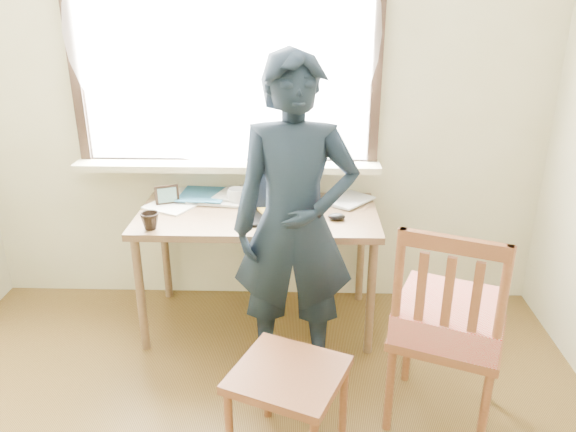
{
  "coord_description": "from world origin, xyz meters",
  "views": [
    {
      "loc": [
        0.27,
        -1.36,
        1.93
      ],
      "look_at": [
        0.2,
        0.95,
        0.99
      ],
      "focal_mm": 35.0,
      "sensor_mm": 36.0,
      "label": 1
    }
  ],
  "objects_px": {
    "person": "(295,225)",
    "side_chair": "(449,320)",
    "laptop": "(278,205)",
    "mug_white": "(237,196)",
    "desk": "(258,224)",
    "work_chair": "(288,384)",
    "mug_dark": "(150,221)"
  },
  "relations": [
    {
      "from": "mug_white",
      "to": "work_chair",
      "type": "xyz_separation_m",
      "value": [
        0.34,
        -1.2,
        -0.4
      ]
    },
    {
      "from": "side_chair",
      "to": "mug_white",
      "type": "bearing_deg",
      "value": 138.35
    },
    {
      "from": "desk",
      "to": "work_chair",
      "type": "bearing_deg",
      "value": -79.02
    },
    {
      "from": "side_chair",
      "to": "mug_dark",
      "type": "bearing_deg",
      "value": 159.71
    },
    {
      "from": "laptop",
      "to": "side_chair",
      "type": "distance_m",
      "value": 1.15
    },
    {
      "from": "desk",
      "to": "side_chair",
      "type": "xyz_separation_m",
      "value": [
        0.93,
        -0.81,
        -0.12
      ]
    },
    {
      "from": "laptop",
      "to": "mug_white",
      "type": "relative_size",
      "value": 3.26
    },
    {
      "from": "desk",
      "to": "person",
      "type": "distance_m",
      "value": 0.53
    },
    {
      "from": "desk",
      "to": "laptop",
      "type": "relative_size",
      "value": 3.56
    },
    {
      "from": "desk",
      "to": "work_chair",
      "type": "xyz_separation_m",
      "value": [
        0.21,
        -1.07,
        -0.28
      ]
    },
    {
      "from": "laptop",
      "to": "mug_dark",
      "type": "bearing_deg",
      "value": -161.3
    },
    {
      "from": "laptop",
      "to": "side_chair",
      "type": "height_order",
      "value": "side_chair"
    },
    {
      "from": "person",
      "to": "mug_white",
      "type": "bearing_deg",
      "value": 120.95
    },
    {
      "from": "laptop",
      "to": "desk",
      "type": "bearing_deg",
      "value": 165.43
    },
    {
      "from": "person",
      "to": "side_chair",
      "type": "bearing_deg",
      "value": -27.52
    },
    {
      "from": "desk",
      "to": "side_chair",
      "type": "height_order",
      "value": "side_chair"
    },
    {
      "from": "mug_white",
      "to": "work_chair",
      "type": "relative_size",
      "value": 0.21
    },
    {
      "from": "mug_white",
      "to": "person",
      "type": "relative_size",
      "value": 0.07
    },
    {
      "from": "side_chair",
      "to": "laptop",
      "type": "bearing_deg",
      "value": 136.16
    },
    {
      "from": "laptop",
      "to": "person",
      "type": "relative_size",
      "value": 0.23
    },
    {
      "from": "laptop",
      "to": "side_chair",
      "type": "relative_size",
      "value": 0.37
    },
    {
      "from": "laptop",
      "to": "work_chair",
      "type": "xyz_separation_m",
      "value": [
        0.09,
        -1.03,
        -0.41
      ]
    },
    {
      "from": "laptop",
      "to": "person",
      "type": "height_order",
      "value": "person"
    },
    {
      "from": "mug_dark",
      "to": "side_chair",
      "type": "distance_m",
      "value": 1.59
    },
    {
      "from": "laptop",
      "to": "person",
      "type": "bearing_deg",
      "value": -76.22
    },
    {
      "from": "mug_dark",
      "to": "work_chair",
      "type": "relative_size",
      "value": 0.18
    },
    {
      "from": "laptop",
      "to": "mug_dark",
      "type": "relative_size",
      "value": 3.88
    },
    {
      "from": "desk",
      "to": "work_chair",
      "type": "distance_m",
      "value": 1.12
    },
    {
      "from": "mug_dark",
      "to": "mug_white",
      "type": "bearing_deg",
      "value": 43.15
    },
    {
      "from": "mug_dark",
      "to": "person",
      "type": "bearing_deg",
      "value": -13.48
    },
    {
      "from": "desk",
      "to": "work_chair",
      "type": "height_order",
      "value": "desk"
    },
    {
      "from": "desk",
      "to": "side_chair",
      "type": "bearing_deg",
      "value": -41.03
    }
  ]
}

